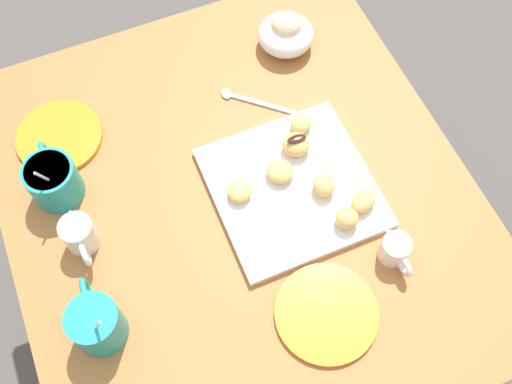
{
  "coord_description": "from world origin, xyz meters",
  "views": [
    {
      "loc": [
        -0.48,
        0.17,
        1.78
      ],
      "look_at": [
        -0.01,
        -0.03,
        0.77
      ],
      "focal_mm": 42.18,
      "sensor_mm": 36.0,
      "label": 1
    }
  ],
  "objects_px": {
    "ice_cream_bowl": "(286,33)",
    "saucer_orange_right": "(59,137)",
    "beignet_3": "(301,124)",
    "beignet_5": "(296,144)",
    "coffee_mug_teal_left": "(96,323)",
    "beignet_4": "(347,218)",
    "chocolate_sauce_pitcher": "(395,249)",
    "beignet_0": "(324,185)",
    "pastry_plate_square": "(292,188)",
    "beignet_2": "(240,191)",
    "beignet_6": "(364,201)",
    "dining_table": "(241,227)",
    "saucer_orange_left": "(326,313)",
    "cream_pitcher_white": "(79,235)",
    "coffee_mug_teal_right": "(53,179)",
    "beignet_1": "(280,171)"
  },
  "relations": [
    {
      "from": "beignet_0",
      "to": "pastry_plate_square",
      "type": "bearing_deg",
      "value": 58.34
    },
    {
      "from": "saucer_orange_left",
      "to": "saucer_orange_right",
      "type": "height_order",
      "value": "same"
    },
    {
      "from": "dining_table",
      "to": "chocolate_sauce_pitcher",
      "type": "xyz_separation_m",
      "value": [
        -0.21,
        -0.21,
        0.17
      ]
    },
    {
      "from": "beignet_3",
      "to": "beignet_5",
      "type": "xyz_separation_m",
      "value": [
        -0.04,
        0.03,
        0.0
      ]
    },
    {
      "from": "beignet_6",
      "to": "chocolate_sauce_pitcher",
      "type": "bearing_deg",
      "value": -175.81
    },
    {
      "from": "dining_table",
      "to": "pastry_plate_square",
      "type": "relative_size",
      "value": 3.26
    },
    {
      "from": "saucer_orange_left",
      "to": "beignet_6",
      "type": "height_order",
      "value": "beignet_6"
    },
    {
      "from": "coffee_mug_teal_left",
      "to": "beignet_3",
      "type": "bearing_deg",
      "value": -63.93
    },
    {
      "from": "dining_table",
      "to": "beignet_0",
      "type": "bearing_deg",
      "value": -109.13
    },
    {
      "from": "coffee_mug_teal_left",
      "to": "beignet_6",
      "type": "bearing_deg",
      "value": -86.03
    },
    {
      "from": "cream_pitcher_white",
      "to": "ice_cream_bowl",
      "type": "xyz_separation_m",
      "value": [
        0.28,
        -0.53,
        -0.0
      ]
    },
    {
      "from": "pastry_plate_square",
      "to": "beignet_3",
      "type": "bearing_deg",
      "value": -31.27
    },
    {
      "from": "coffee_mug_teal_left",
      "to": "beignet_6",
      "type": "xyz_separation_m",
      "value": [
        0.04,
        -0.51,
        -0.02
      ]
    },
    {
      "from": "saucer_orange_right",
      "to": "chocolate_sauce_pitcher",
      "type": "bearing_deg",
      "value": -134.19
    },
    {
      "from": "beignet_3",
      "to": "ice_cream_bowl",
      "type": "bearing_deg",
      "value": -16.46
    },
    {
      "from": "dining_table",
      "to": "pastry_plate_square",
      "type": "xyz_separation_m",
      "value": [
        -0.02,
        -0.1,
        0.15
      ]
    },
    {
      "from": "saucer_orange_left",
      "to": "beignet_2",
      "type": "distance_m",
      "value": 0.27
    },
    {
      "from": "cream_pitcher_white",
      "to": "beignet_4",
      "type": "relative_size",
      "value": 2.46
    },
    {
      "from": "beignet_0",
      "to": "beignet_3",
      "type": "height_order",
      "value": "beignet_0"
    },
    {
      "from": "coffee_mug_teal_left",
      "to": "chocolate_sauce_pitcher",
      "type": "xyz_separation_m",
      "value": [
        -0.07,
        -0.52,
        -0.02
      ]
    },
    {
      "from": "beignet_4",
      "to": "beignet_0",
      "type": "bearing_deg",
      "value": 6.71
    },
    {
      "from": "pastry_plate_square",
      "to": "beignet_3",
      "type": "distance_m",
      "value": 0.13
    },
    {
      "from": "cream_pitcher_white",
      "to": "beignet_1",
      "type": "bearing_deg",
      "value": -92.6
    },
    {
      "from": "pastry_plate_square",
      "to": "ice_cream_bowl",
      "type": "xyz_separation_m",
      "value": [
        0.33,
        -0.13,
        0.03
      ]
    },
    {
      "from": "beignet_2",
      "to": "beignet_3",
      "type": "distance_m",
      "value": 0.19
    },
    {
      "from": "beignet_2",
      "to": "beignet_6",
      "type": "relative_size",
      "value": 0.88
    },
    {
      "from": "beignet_0",
      "to": "beignet_1",
      "type": "distance_m",
      "value": 0.09
    },
    {
      "from": "chocolate_sauce_pitcher",
      "to": "beignet_0",
      "type": "distance_m",
      "value": 0.17
    },
    {
      "from": "coffee_mug_teal_left",
      "to": "beignet_4",
      "type": "distance_m",
      "value": 0.47
    },
    {
      "from": "ice_cream_bowl",
      "to": "cream_pitcher_white",
      "type": "bearing_deg",
      "value": 118.05
    },
    {
      "from": "saucer_orange_left",
      "to": "beignet_3",
      "type": "height_order",
      "value": "beignet_3"
    },
    {
      "from": "dining_table",
      "to": "beignet_5",
      "type": "relative_size",
      "value": 17.57
    },
    {
      "from": "cream_pitcher_white",
      "to": "beignet_5",
      "type": "height_order",
      "value": "cream_pitcher_white"
    },
    {
      "from": "ice_cream_bowl",
      "to": "saucer_orange_right",
      "type": "relative_size",
      "value": 0.7
    },
    {
      "from": "coffee_mug_teal_left",
      "to": "beignet_3",
      "type": "relative_size",
      "value": 3.32
    },
    {
      "from": "coffee_mug_teal_right",
      "to": "saucer_orange_left",
      "type": "distance_m",
      "value": 0.55
    },
    {
      "from": "coffee_mug_teal_right",
      "to": "beignet_5",
      "type": "xyz_separation_m",
      "value": [
        -0.1,
        -0.45,
        -0.01
      ]
    },
    {
      "from": "beignet_1",
      "to": "beignet_4",
      "type": "xyz_separation_m",
      "value": [
        -0.14,
        -0.07,
        0.0
      ]
    },
    {
      "from": "dining_table",
      "to": "beignet_3",
      "type": "bearing_deg",
      "value": -61.53
    },
    {
      "from": "pastry_plate_square",
      "to": "coffee_mug_teal_right",
      "type": "xyz_separation_m",
      "value": [
        0.17,
        0.41,
        0.04
      ]
    },
    {
      "from": "saucer_orange_right",
      "to": "beignet_0",
      "type": "height_order",
      "value": "beignet_0"
    },
    {
      "from": "cream_pitcher_white",
      "to": "ice_cream_bowl",
      "type": "height_order",
      "value": "ice_cream_bowl"
    },
    {
      "from": "dining_table",
      "to": "beignet_5",
      "type": "height_order",
      "value": "beignet_5"
    },
    {
      "from": "coffee_mug_teal_left",
      "to": "beignet_5",
      "type": "bearing_deg",
      "value": -66.81
    },
    {
      "from": "ice_cream_bowl",
      "to": "beignet_0",
      "type": "distance_m",
      "value": 0.37
    },
    {
      "from": "pastry_plate_square",
      "to": "beignet_3",
      "type": "height_order",
      "value": "beignet_3"
    },
    {
      "from": "saucer_orange_left",
      "to": "beignet_2",
      "type": "xyz_separation_m",
      "value": [
        0.27,
        0.05,
        0.03
      ]
    },
    {
      "from": "beignet_0",
      "to": "beignet_6",
      "type": "xyz_separation_m",
      "value": [
        -0.06,
        -0.05,
        -0.0
      ]
    },
    {
      "from": "saucer_orange_right",
      "to": "beignet_6",
      "type": "height_order",
      "value": "beignet_6"
    },
    {
      "from": "cream_pitcher_white",
      "to": "beignet_0",
      "type": "bearing_deg",
      "value": -99.91
    }
  ]
}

